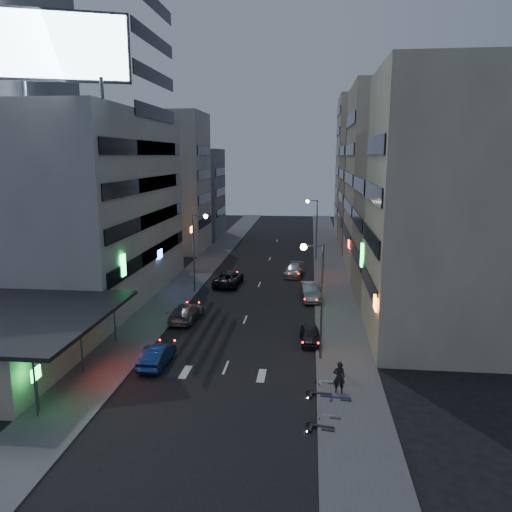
# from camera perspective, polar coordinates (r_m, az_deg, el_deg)

# --- Properties ---
(ground) EXTENTS (180.00, 180.00, 0.00)m
(ground) POSITION_cam_1_polar(r_m,az_deg,el_deg) (30.59, -4.78, -15.62)
(ground) COLOR black
(ground) RESTS_ON ground
(sidewalk_left) EXTENTS (4.00, 120.00, 0.12)m
(sidewalk_left) POSITION_cam_1_polar(r_m,az_deg,el_deg) (59.90, -6.86, -2.03)
(sidewalk_left) COLOR #4C4C4F
(sidewalk_left) RESTS_ON ground
(sidewalk_right) EXTENTS (4.00, 120.00, 0.12)m
(sidewalk_right) POSITION_cam_1_polar(r_m,az_deg,el_deg) (58.44, 8.62, -2.41)
(sidewalk_right) COLOR #4C4C4F
(sidewalk_right) RESTS_ON ground
(food_court) EXTENTS (11.00, 13.00, 3.88)m
(food_court) POSITION_cam_1_polar(r_m,az_deg,el_deg) (36.59, -26.36, -8.81)
(food_court) COLOR beige
(food_court) RESTS_ON ground
(white_building) EXTENTS (14.00, 24.00, 18.00)m
(white_building) POSITION_cam_1_polar(r_m,az_deg,el_deg) (52.04, -19.37, 5.38)
(white_building) COLOR #B6B6B1
(white_building) RESTS_ON ground
(grey_tower) EXTENTS (10.00, 14.00, 34.00)m
(grey_tower) POSITION_cam_1_polar(r_m,az_deg,el_deg) (58.89, -26.76, 13.25)
(grey_tower) COLOR slate
(grey_tower) RESTS_ON ground
(shophouse_near) EXTENTS (10.00, 11.00, 20.00)m
(shophouse_near) POSITION_cam_1_polar(r_m,az_deg,el_deg) (38.64, 20.68, 4.91)
(shophouse_near) COLOR beige
(shophouse_near) RESTS_ON ground
(shophouse_mid) EXTENTS (11.00, 12.00, 16.00)m
(shophouse_mid) POSITION_cam_1_polar(r_m,az_deg,el_deg) (50.11, 17.87, 4.11)
(shophouse_mid) COLOR gray
(shophouse_mid) RESTS_ON ground
(shophouse_far) EXTENTS (10.00, 14.00, 22.00)m
(shophouse_far) POSITION_cam_1_polar(r_m,az_deg,el_deg) (62.54, 15.23, 8.36)
(shophouse_far) COLOR beige
(shophouse_far) RESTS_ON ground
(far_left_a) EXTENTS (11.00, 10.00, 20.00)m
(far_left_a) POSITION_cam_1_polar(r_m,az_deg,el_deg) (74.81, -10.10, 8.25)
(far_left_a) COLOR #B6B6B1
(far_left_a) RESTS_ON ground
(far_left_b) EXTENTS (12.00, 10.00, 15.00)m
(far_left_b) POSITION_cam_1_polar(r_m,az_deg,el_deg) (87.62, -7.98, 7.11)
(far_left_b) COLOR slate
(far_left_b) RESTS_ON ground
(far_right_a) EXTENTS (11.00, 12.00, 18.00)m
(far_right_a) POSITION_cam_1_polar(r_m,az_deg,el_deg) (77.55, 13.83, 7.46)
(far_right_a) COLOR gray
(far_right_a) RESTS_ON ground
(far_right_b) EXTENTS (12.00, 12.00, 24.00)m
(far_right_b) POSITION_cam_1_polar(r_m,az_deg,el_deg) (91.37, 13.10, 9.92)
(far_right_b) COLOR beige
(far_right_b) RESTS_ON ground
(billboard) EXTENTS (9.52, 3.75, 6.20)m
(billboard) POSITION_cam_1_polar(r_m,az_deg,el_deg) (41.78, -21.55, 21.39)
(billboard) COLOR #595B60
(billboard) RESTS_ON white_building
(street_lamp_right_near) EXTENTS (1.60, 0.44, 8.02)m
(street_lamp_right_near) POSITION_cam_1_polar(r_m,az_deg,el_deg) (33.82, 6.91, -3.26)
(street_lamp_right_near) COLOR #595B60
(street_lamp_right_near) RESTS_ON sidewalk_right
(street_lamp_left) EXTENTS (1.60, 0.44, 8.02)m
(street_lamp_left) POSITION_cam_1_polar(r_m,az_deg,el_deg) (50.74, -6.72, 1.66)
(street_lamp_left) COLOR #595B60
(street_lamp_left) RESTS_ON sidewalk_left
(street_lamp_right_far) EXTENTS (1.60, 0.44, 8.02)m
(street_lamp_right_far) POSITION_cam_1_polar(r_m,az_deg,el_deg) (67.27, 6.63, 4.05)
(street_lamp_right_far) COLOR #595B60
(street_lamp_right_far) RESTS_ON sidewalk_right
(parked_car_right_near) EXTENTS (1.80, 3.85, 1.28)m
(parked_car_right_near) POSITION_cam_1_polar(r_m,az_deg,el_deg) (38.27, 6.24, -8.91)
(parked_car_right_near) COLOR #27262B
(parked_car_right_near) RESTS_ON ground
(parked_car_right_mid) EXTENTS (2.33, 5.14, 1.64)m
(parked_car_right_mid) POSITION_cam_1_polar(r_m,az_deg,el_deg) (49.22, 6.27, -4.06)
(parked_car_right_mid) COLOR #9FA3A7
(parked_car_right_mid) RESTS_ON ground
(parked_car_left) EXTENTS (2.88, 5.74, 1.56)m
(parked_car_left) POSITION_cam_1_polar(r_m,az_deg,el_deg) (54.49, -3.15, -2.53)
(parked_car_left) COLOR #222227
(parked_car_left) RESTS_ON ground
(parked_car_right_far) EXTENTS (2.39, 4.90, 1.37)m
(parked_car_right_far) POSITION_cam_1_polar(r_m,az_deg,el_deg) (58.71, 4.39, -1.63)
(parked_car_right_far) COLOR #9B9EA3
(parked_car_right_far) RESTS_ON ground
(road_car_blue) EXTENTS (1.58, 4.28, 1.40)m
(road_car_blue) POSITION_cam_1_polar(r_m,az_deg,el_deg) (34.79, -11.24, -11.09)
(road_car_blue) COLOR navy
(road_car_blue) RESTS_ON ground
(road_car_silver) EXTENTS (2.42, 5.18, 1.46)m
(road_car_silver) POSITION_cam_1_polar(r_m,az_deg,el_deg) (43.35, -7.99, -6.37)
(road_car_silver) COLOR #919599
(road_car_silver) RESTS_ON ground
(person) EXTENTS (0.73, 0.51, 1.94)m
(person) POSITION_cam_1_polar(r_m,az_deg,el_deg) (30.57, 9.47, -13.49)
(person) COLOR black
(person) RESTS_ON sidewalk_right
(scooter_black_a) EXTENTS (0.96, 1.99, 1.17)m
(scooter_black_a) POSITION_cam_1_polar(r_m,az_deg,el_deg) (27.23, 9.09, -17.69)
(scooter_black_a) COLOR black
(scooter_black_a) RESTS_ON sidewalk_right
(scooter_silver_a) EXTENTS (0.73, 1.68, 0.99)m
(scooter_silver_a) POSITION_cam_1_polar(r_m,az_deg,el_deg) (28.34, 9.73, -16.67)
(scooter_silver_a) COLOR gray
(scooter_silver_a) RESTS_ON sidewalk_right
(scooter_blue) EXTENTS (0.72, 1.81, 1.08)m
(scooter_blue) POSITION_cam_1_polar(r_m,az_deg,el_deg) (30.26, 10.88, -14.72)
(scooter_blue) COLOR navy
(scooter_blue) RESTS_ON sidewalk_right
(scooter_black_b) EXTENTS (0.82, 1.98, 1.18)m
(scooter_black_b) POSITION_cam_1_polar(r_m,az_deg,el_deg) (30.54, 8.75, -14.28)
(scooter_black_b) COLOR black
(scooter_black_b) RESTS_ON sidewalk_right
(scooter_silver_b) EXTENTS (0.61, 1.78, 1.08)m
(scooter_silver_b) POSITION_cam_1_polar(r_m,az_deg,el_deg) (32.10, 9.42, -13.07)
(scooter_silver_b) COLOR #A4A6AB
(scooter_silver_b) RESTS_ON sidewalk_right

